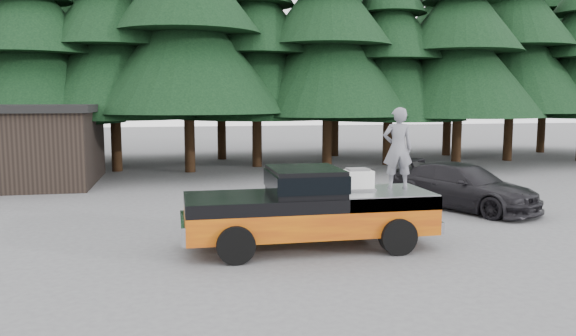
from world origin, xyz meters
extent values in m
plane|color=#4B4B4D|center=(0.00, 0.00, 0.00)|extent=(120.00, 120.00, 0.00)
cube|color=black|center=(1.26, -0.21, 1.62)|extent=(1.66, 1.90, 0.59)
cube|color=silver|center=(2.61, -0.05, 1.56)|extent=(0.68, 0.56, 0.46)
imported|color=slate|center=(3.62, -0.06, 2.33)|extent=(0.80, 0.59, 1.99)
imported|color=black|center=(7.35, 3.46, 0.73)|extent=(4.12, 5.38, 1.45)
camera|label=1|loc=(-1.73, -12.89, 3.53)|focal=35.00mm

